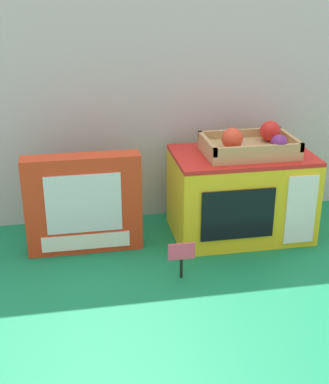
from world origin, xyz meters
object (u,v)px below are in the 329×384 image
object	(u,v)px
food_groups_crate	(251,145)
price_sign	(182,255)
toy_microwave	(241,194)
cookie_set_box	(83,204)

from	to	relation	value
food_groups_crate	price_sign	distance (m)	0.39
food_groups_crate	price_sign	xyz separation A→B (m)	(-0.24, -0.21, -0.21)
toy_microwave	food_groups_crate	bearing A→B (deg)	-27.27
toy_microwave	price_sign	world-z (taller)	toy_microwave
price_sign	cookie_set_box	bearing A→B (deg)	139.38
toy_microwave	food_groups_crate	xyz separation A→B (m)	(0.02, -0.01, 0.15)
cookie_set_box	food_groups_crate	bearing A→B (deg)	1.33
cookie_set_box	price_sign	xyz separation A→B (m)	(0.24, -0.20, -0.07)
food_groups_crate	cookie_set_box	bearing A→B (deg)	-178.67
cookie_set_box	price_sign	distance (m)	0.32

